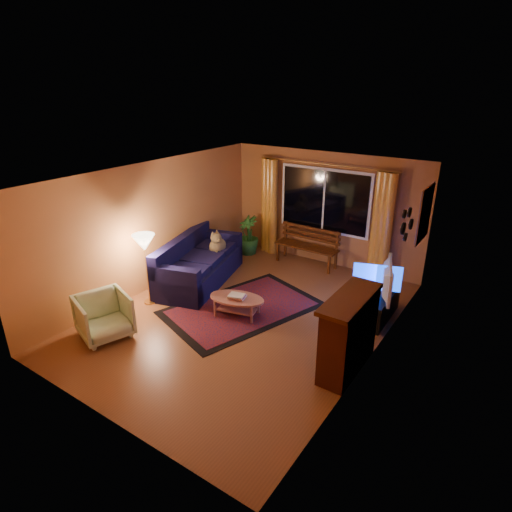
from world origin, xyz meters
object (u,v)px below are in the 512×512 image
Objects in this scene: floor_lamp at (147,270)px; sofa at (200,261)px; tv_console at (379,306)px; bench at (306,256)px; armchair at (104,314)px; coffee_table at (237,306)px.

sofa is at bearing 81.19° from floor_lamp.
floor_lamp is 1.18× the size of tv_console.
sofa reaches higher than bench.
sofa is 1.73× the size of floor_lamp.
floor_lamp is (-0.19, -1.24, 0.20)m from sofa.
armchair is 0.70× the size of tv_console.
armchair is at bearing -104.05° from sofa.
bench is at bearing 63.89° from floor_lamp.
armchair is at bearing -105.96° from bench.
tv_console is (2.11, 1.32, 0.05)m from coffee_table.
bench is 3.63m from floor_lamp.
bench is 4.63m from armchair.
armchair is 0.80× the size of coffee_table.
armchair reaches higher than coffee_table.
coffee_table is at bearing -148.98° from tv_console.
floor_lamp reaches higher than sofa.
armchair is at bearing -77.85° from floor_lamp.
bench is at bearing 2.10° from armchair.
coffee_table is at bearing -41.43° from sofa.
bench is 2.57m from tv_console.
bench reaches higher than coffee_table.
tv_console is (2.17, -1.38, 0.02)m from bench.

